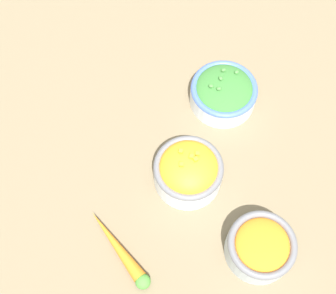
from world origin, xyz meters
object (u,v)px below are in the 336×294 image
at_px(bowl_carrots, 261,247).
at_px(bowl_broccoli, 224,92).
at_px(loose_carrot, 120,251).
at_px(bowl_squash, 188,171).

bearing_deg(bowl_carrots, bowl_broccoli, 14.43).
height_order(bowl_carrots, loose_carrot, bowl_carrots).
distance_m(bowl_squash, bowl_broccoli, 0.18).
xyz_separation_m(bowl_squash, loose_carrot, (-0.14, 0.10, -0.03)).
relative_size(bowl_broccoli, loose_carrot, 1.00).
relative_size(bowl_carrots, loose_carrot, 0.88).
bearing_deg(bowl_squash, bowl_carrots, -132.86).
bearing_deg(bowl_carrots, loose_carrot, 96.18).
height_order(bowl_broccoli, loose_carrot, bowl_broccoli).
distance_m(bowl_broccoli, loose_carrot, 0.35).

